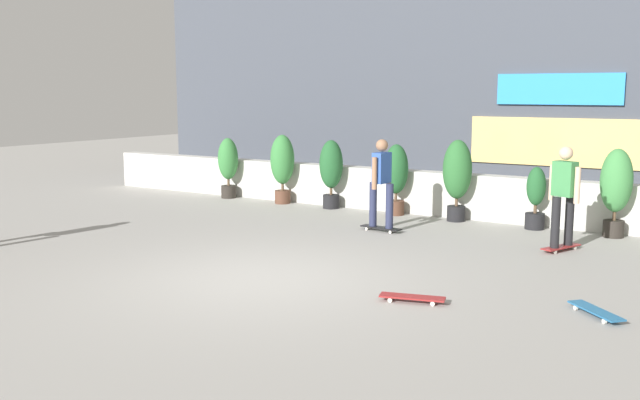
# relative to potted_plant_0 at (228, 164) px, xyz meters

# --- Properties ---
(ground_plane) EXTENTS (48.00, 48.00, 0.00)m
(ground_plane) POSITION_rel_potted_plant_0_xyz_m (5.14, -5.55, -0.83)
(ground_plane) COLOR #9E9B96
(planter_wall) EXTENTS (18.00, 0.40, 0.90)m
(planter_wall) POSITION_rel_potted_plant_0_xyz_m (5.14, 0.45, -0.38)
(planter_wall) COLOR beige
(planter_wall) RESTS_ON ground
(building_backdrop) EXTENTS (20.00, 2.08, 6.50)m
(building_backdrop) POSITION_rel_potted_plant_0_xyz_m (5.15, 4.45, 2.42)
(building_backdrop) COLOR #424751
(building_backdrop) RESTS_ON ground
(potted_plant_0) EXTENTS (0.49, 0.49, 1.44)m
(potted_plant_0) POSITION_rel_potted_plant_0_xyz_m (0.00, 0.00, 0.00)
(potted_plant_0) COLOR #2D2823
(potted_plant_0) RESTS_ON ground
(potted_plant_1) EXTENTS (0.55, 0.55, 1.58)m
(potted_plant_1) POSITION_rel_potted_plant_0_xyz_m (1.59, 0.00, 0.09)
(potted_plant_1) COLOR brown
(potted_plant_1) RESTS_ON ground
(potted_plant_2) EXTENTS (0.52, 0.52, 1.50)m
(potted_plant_2) POSITION_rel_potted_plant_0_xyz_m (2.89, 0.00, 0.04)
(potted_plant_2) COLOR black
(potted_plant_2) RESTS_ON ground
(potted_plant_3) EXTENTS (0.50, 0.50, 1.47)m
(potted_plant_3) POSITION_rel_potted_plant_0_xyz_m (4.47, 0.00, 0.02)
(potted_plant_3) COLOR brown
(potted_plant_3) RESTS_ON ground
(potted_plant_4) EXTENTS (0.57, 0.57, 1.62)m
(potted_plant_4) POSITION_rel_potted_plant_0_xyz_m (5.80, 0.00, 0.12)
(potted_plant_4) COLOR black
(potted_plant_4) RESTS_ON ground
(potted_plant_5) EXTENTS (0.36, 0.36, 1.17)m
(potted_plant_5) POSITION_rel_potted_plant_0_xyz_m (7.35, 0.00, -0.22)
(potted_plant_5) COLOR black
(potted_plant_5) RESTS_ON ground
(potted_plant_6) EXTENTS (0.55, 0.55, 1.57)m
(potted_plant_6) POSITION_rel_potted_plant_0_xyz_m (8.74, 0.00, 0.09)
(potted_plant_6) COLOR #2D2823
(potted_plant_6) RESTS_ON ground
(skater_by_wall_left) EXTENTS (0.82, 0.56, 1.70)m
(skater_by_wall_left) POSITION_rel_potted_plant_0_xyz_m (5.01, -1.72, 0.11)
(skater_by_wall_left) COLOR black
(skater_by_wall_left) RESTS_ON ground
(skater_far_left) EXTENTS (0.53, 0.82, 1.70)m
(skater_far_left) POSITION_rel_potted_plant_0_xyz_m (8.22, -1.62, 0.11)
(skater_far_left) COLOR maroon
(skater_far_left) RESTS_ON ground
(skateboard_near_camera) EXTENTS (0.73, 0.69, 0.08)m
(skateboard_near_camera) POSITION_rel_potted_plant_0_xyz_m (9.38, -4.85, -0.77)
(skateboard_near_camera) COLOR #266699
(skateboard_near_camera) RESTS_ON ground
(skateboard_aside) EXTENTS (0.82, 0.41, 0.08)m
(skateboard_aside) POSITION_rel_potted_plant_0_xyz_m (7.37, -5.47, -0.77)
(skateboard_aside) COLOR maroon
(skateboard_aside) RESTS_ON ground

